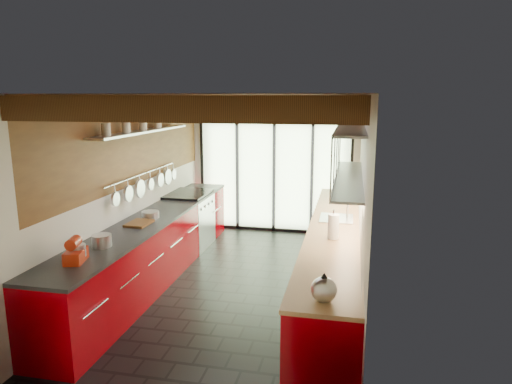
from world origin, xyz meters
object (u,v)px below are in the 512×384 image
kettle (324,288)px  soap_bottle (335,221)px  stand_mixer (76,252)px  paper_towel (333,227)px  bowl (339,196)px

kettle → soap_bottle: (0.00, 2.17, -0.01)m
stand_mixer → paper_towel: size_ratio=0.92×
kettle → paper_towel: (0.00, 1.71, 0.04)m
stand_mixer → paper_towel: bearing=27.4°
stand_mixer → kettle: bearing=-8.9°
paper_towel → soap_bottle: size_ratio=1.77×
stand_mixer → soap_bottle: (2.54, 1.77, -0.01)m
paper_towel → bowl: paper_towel is taller
kettle → bowl: size_ratio=1.52×
soap_bottle → bowl: 1.91m
soap_bottle → paper_towel: bearing=-90.0°
paper_towel → bowl: size_ratio=1.80×
stand_mixer → soap_bottle: bearing=34.9°
stand_mixer → bowl: (2.54, 3.68, -0.08)m
paper_towel → soap_bottle: bearing=90.0°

